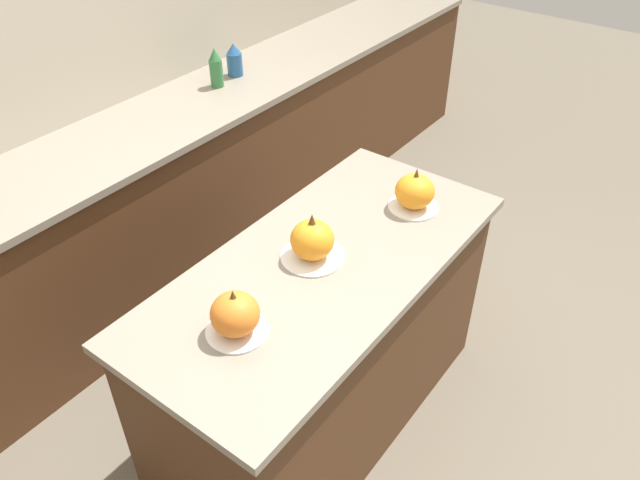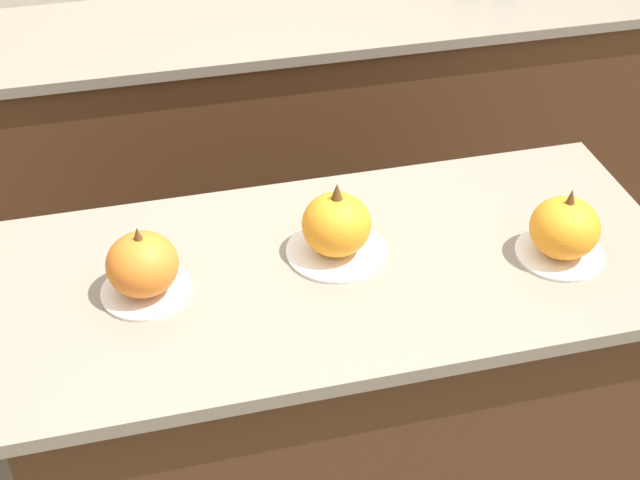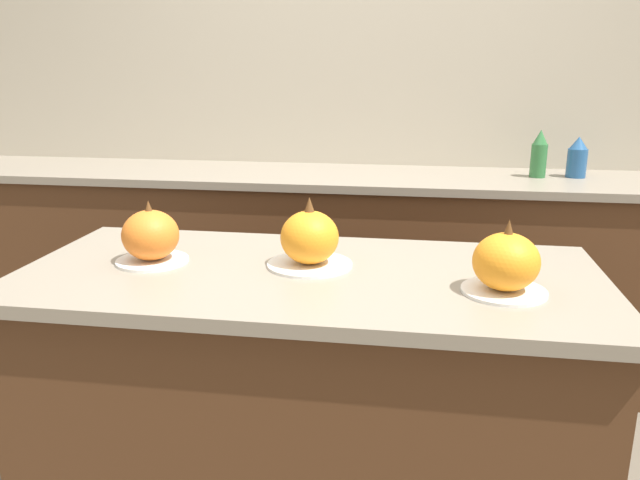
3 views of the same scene
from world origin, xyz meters
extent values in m
cube|color=#B2A893|center=(0.00, 1.58, 1.25)|extent=(8.00, 0.06, 2.50)
cube|color=#4C2D19|center=(0.00, 0.00, 0.42)|extent=(1.49, 0.66, 0.85)
cube|color=gray|center=(0.00, 0.00, 0.87)|extent=(1.55, 0.72, 0.03)
cube|color=#4C2D19|center=(0.00, 1.25, 0.45)|extent=(6.00, 0.56, 0.90)
cube|color=gray|center=(0.00, 1.25, 0.92)|extent=(6.00, 0.60, 0.03)
cylinder|color=white|center=(-0.45, 0.01, 0.89)|extent=(0.20, 0.20, 0.01)
ellipsoid|color=orange|center=(-0.45, 0.01, 0.96)|extent=(0.16, 0.16, 0.14)
cone|color=brown|center=(-0.45, 0.01, 1.04)|extent=(0.02, 0.02, 0.03)
cylinder|color=white|center=(-0.01, 0.05, 0.89)|extent=(0.23, 0.23, 0.01)
ellipsoid|color=orange|center=(-0.01, 0.05, 0.96)|extent=(0.16, 0.16, 0.15)
cone|color=brown|center=(-0.01, 0.05, 1.05)|extent=(0.03, 0.03, 0.04)
cylinder|color=white|center=(0.49, -0.09, 0.89)|extent=(0.20, 0.20, 0.01)
ellipsoid|color=orange|center=(0.49, -0.09, 0.96)|extent=(0.16, 0.16, 0.14)
cone|color=brown|center=(0.49, -0.09, 1.05)|extent=(0.02, 0.02, 0.04)
cylinder|color=#2D6B38|center=(0.80, 1.30, 1.01)|extent=(0.07, 0.07, 0.15)
cone|color=#2D6B38|center=(0.80, 1.30, 1.11)|extent=(0.06, 0.06, 0.06)
cylinder|color=#235184|center=(0.96, 1.32, 1.00)|extent=(0.09, 0.09, 0.13)
cone|color=#235184|center=(0.96, 1.32, 1.09)|extent=(0.08, 0.08, 0.05)
camera|label=1|loc=(-1.40, -1.03, 2.31)|focal=35.00mm
camera|label=2|loc=(-0.43, -1.52, 2.17)|focal=50.00mm
camera|label=3|loc=(0.28, -1.55, 1.41)|focal=35.00mm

